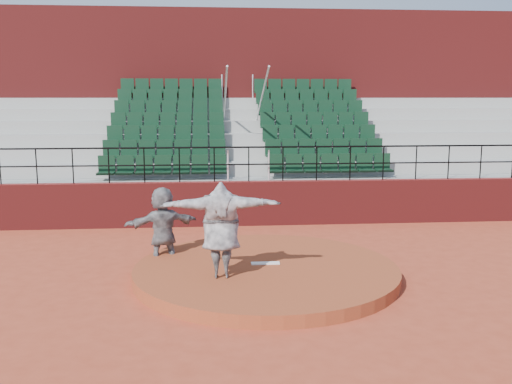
{
  "coord_description": "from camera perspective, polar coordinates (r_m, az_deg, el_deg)",
  "views": [
    {
      "loc": [
        -1.17,
        -11.41,
        3.73
      ],
      "look_at": [
        0.0,
        2.5,
        1.4
      ],
      "focal_mm": 40.0,
      "sensor_mm": 36.0,
      "label": 1
    }
  ],
  "objects": [
    {
      "name": "pitcher",
      "position": [
        11.07,
        -3.53,
        -3.79
      ],
      "size": [
        2.32,
        0.64,
        1.88
      ],
      "primitive_type": "imported",
      "rotation": [
        0.0,
        0.0,
        3.14
      ],
      "color": "black",
      "rests_on": "pitchers_mound"
    },
    {
      "name": "wall_railing",
      "position": [
        16.54,
        -0.73,
        3.57
      ],
      "size": [
        24.04,
        0.05,
        1.03
      ],
      "color": "black",
      "rests_on": "boundary_wall"
    },
    {
      "name": "seating_deck",
      "position": [
        20.21,
        -1.47,
        3.0
      ],
      "size": [
        24.0,
        5.97,
        4.63
      ],
      "color": "gray",
      "rests_on": "ground"
    },
    {
      "name": "fielder",
      "position": [
        12.87,
        -9.31,
        -3.39
      ],
      "size": [
        1.73,
        1.04,
        1.78
      ],
      "primitive_type": "imported",
      "rotation": [
        0.0,
        0.0,
        3.48
      ],
      "color": "black",
      "rests_on": "ground"
    },
    {
      "name": "pitchers_mound",
      "position": [
        12.02,
        1.01,
        -7.97
      ],
      "size": [
        5.5,
        5.5,
        0.25
      ],
      "primitive_type": "cylinder",
      "color": "brown",
      "rests_on": "ground"
    },
    {
      "name": "ground",
      "position": [
        12.06,
        1.01,
        -8.54
      ],
      "size": [
        90.0,
        90.0,
        0.0
      ],
      "primitive_type": "plane",
      "color": "#A43D25",
      "rests_on": "ground"
    },
    {
      "name": "boundary_wall",
      "position": [
        16.73,
        -0.72,
        -1.13
      ],
      "size": [
        24.0,
        0.3,
        1.3
      ],
      "primitive_type": "cube",
      "color": "maroon",
      "rests_on": "ground"
    },
    {
      "name": "pitching_rubber",
      "position": [
        12.12,
        0.94,
        -7.13
      ],
      "size": [
        0.6,
        0.15,
        0.03
      ],
      "primitive_type": "cube",
      "color": "white",
      "rests_on": "pitchers_mound"
    },
    {
      "name": "press_box_facade",
      "position": [
        24.04,
        -2.05,
        9.04
      ],
      "size": [
        24.0,
        3.0,
        7.1
      ],
      "primitive_type": "cube",
      "color": "maroon",
      "rests_on": "ground"
    }
  ]
}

